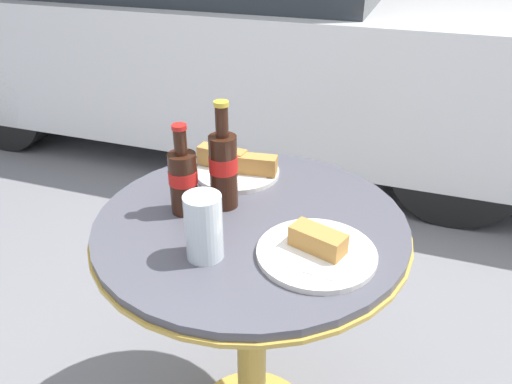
# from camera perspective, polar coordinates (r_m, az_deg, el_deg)

# --- Properties ---
(bistro_table) EXTENTS (0.71, 0.71, 0.72)m
(bistro_table) POSITION_cam_1_polar(r_m,az_deg,el_deg) (1.21, -0.55, -9.57)
(bistro_table) COLOR gold
(bistro_table) RESTS_ON ground_plane
(cola_bottle_left) EXTENTS (0.07, 0.07, 0.21)m
(cola_bottle_left) POSITION_cam_1_polar(r_m,az_deg,el_deg) (1.11, -8.31, 1.50)
(cola_bottle_left) COLOR #33190F
(cola_bottle_left) RESTS_ON bistro_table
(cola_bottle_right) EXTENTS (0.07, 0.07, 0.25)m
(cola_bottle_right) POSITION_cam_1_polar(r_m,az_deg,el_deg) (1.12, -3.75, 2.88)
(cola_bottle_right) COLOR #33190F
(cola_bottle_right) RESTS_ON bistro_table
(drinking_glass) EXTENTS (0.07, 0.07, 0.14)m
(drinking_glass) POSITION_cam_1_polar(r_m,az_deg,el_deg) (0.97, -5.98, -4.28)
(drinking_glass) COLOR silver
(drinking_glass) RESTS_ON bistro_table
(lunch_plate_near) EXTENTS (0.24, 0.24, 0.06)m
(lunch_plate_near) POSITION_cam_1_polar(r_m,az_deg,el_deg) (1.00, 6.96, -6.59)
(lunch_plate_near) COLOR silver
(lunch_plate_near) RESTS_ON bistro_table
(lunch_plate_far) EXTENTS (0.22, 0.22, 0.06)m
(lunch_plate_far) POSITION_cam_1_polar(r_m,az_deg,el_deg) (1.30, -2.20, 2.89)
(lunch_plate_far) COLOR silver
(lunch_plate_far) RESTS_ON bistro_table
(parked_car) EXTENTS (4.25, 1.79, 1.43)m
(parked_car) POSITION_cam_1_polar(r_m,az_deg,el_deg) (3.34, -1.49, 18.26)
(parked_car) COLOR silver
(parked_car) RESTS_ON ground_plane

